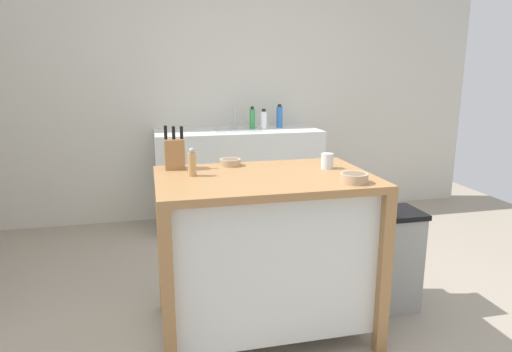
% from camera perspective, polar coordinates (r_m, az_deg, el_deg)
% --- Properties ---
extents(ground_plane, '(6.36, 6.36, 0.00)m').
position_cam_1_polar(ground_plane, '(2.74, 4.02, -19.21)').
color(ground_plane, gray).
rests_on(ground_plane, ground).
extents(wall_back, '(5.36, 0.10, 2.60)m').
position_cam_1_polar(wall_back, '(4.55, -4.47, 11.15)').
color(wall_back, beige).
rests_on(wall_back, ground).
extents(kitchen_island, '(1.15, 0.75, 0.91)m').
position_cam_1_polar(kitchen_island, '(2.56, 1.04, -8.75)').
color(kitchen_island, '#9E7042').
rests_on(kitchen_island, ground).
extents(knife_block, '(0.11, 0.09, 0.25)m').
position_cam_1_polar(knife_block, '(2.62, -10.16, 2.83)').
color(knife_block, '#9E7042').
rests_on(knife_block, kitchen_island).
extents(bowl_ceramic_small, '(0.14, 0.14, 0.05)m').
position_cam_1_polar(bowl_ceramic_small, '(2.32, 12.15, -0.22)').
color(bowl_ceramic_small, tan).
rests_on(bowl_ceramic_small, kitchen_island).
extents(bowl_ceramic_wide, '(0.12, 0.12, 0.04)m').
position_cam_1_polar(bowl_ceramic_wide, '(2.68, -3.23, 1.76)').
color(bowl_ceramic_wide, tan).
rests_on(bowl_ceramic_wide, kitchen_island).
extents(drinking_cup, '(0.07, 0.07, 0.09)m').
position_cam_1_polar(drinking_cup, '(2.62, 8.88, 1.87)').
color(drinking_cup, silver).
rests_on(drinking_cup, kitchen_island).
extents(pepper_grinder, '(0.04, 0.04, 0.15)m').
position_cam_1_polar(pepper_grinder, '(2.43, -8.01, 1.64)').
color(pepper_grinder, tan).
rests_on(pepper_grinder, kitchen_island).
extents(trash_bin, '(0.36, 0.28, 0.63)m').
position_cam_1_polar(trash_bin, '(2.99, 16.23, -9.96)').
color(trash_bin, gray).
rests_on(trash_bin, ground).
extents(sink_counter, '(1.52, 0.60, 0.91)m').
position_cam_1_polar(sink_counter, '(4.34, -2.23, -0.16)').
color(sink_counter, silver).
rests_on(sink_counter, ground).
extents(sink_faucet, '(0.02, 0.02, 0.22)m').
position_cam_1_polar(sink_faucet, '(4.38, -2.66, 7.43)').
color(sink_faucet, '#B7BCC1').
rests_on(sink_faucet, sink_counter).
extents(bottle_dish_soap, '(0.06, 0.06, 0.22)m').
position_cam_1_polar(bottle_dish_soap, '(4.45, 2.95, 7.43)').
color(bottle_dish_soap, blue).
rests_on(bottle_dish_soap, sink_counter).
extents(bottle_spray_cleaner, '(0.06, 0.06, 0.19)m').
position_cam_1_polar(bottle_spray_cleaner, '(4.32, 0.96, 7.04)').
color(bottle_spray_cleaner, white).
rests_on(bottle_spray_cleaner, sink_counter).
extents(bottle_hand_soap, '(0.05, 0.05, 0.21)m').
position_cam_1_polar(bottle_hand_soap, '(4.36, -0.47, 7.22)').
color(bottle_hand_soap, green).
rests_on(bottle_hand_soap, sink_counter).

